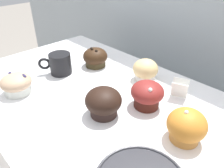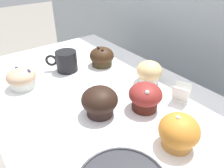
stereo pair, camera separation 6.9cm
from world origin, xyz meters
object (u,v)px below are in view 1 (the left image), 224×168
Objects in this scene: muffin_back_left at (145,71)px; muffin_back_center at (186,127)px; muffin_front_right at (95,58)px; muffin_front_center at (147,94)px; muffin_front_left at (103,102)px; coffee_cup at (60,63)px; muffin_back_right at (16,84)px.

muffin_back_left is 0.30m from muffin_back_center.
muffin_front_right is at bearing -165.44° from muffin_back_left.
muffin_front_center is at bearing 165.31° from muffin_back_center.
muffin_front_right is (-0.26, 0.19, -0.01)m from muffin_front_left.
muffin_front_left is 0.32m from muffin_front_right.
muffin_back_center is at bearing 3.57° from coffee_cup.
muffin_front_left reaches higher than coffee_cup.
muffin_front_center is at bearing -11.72° from muffin_front_right.
muffin_front_center is at bearing -49.52° from muffin_back_left.
muffin_back_right is at bearing -122.70° from muffin_back_left.
muffin_front_left is 0.94× the size of coffee_cup.
muffin_back_left is 0.93× the size of muffin_back_center.
muffin_back_right is 0.32m from muffin_front_right.
muffin_front_center is at bearing 36.21° from muffin_back_right.
muffin_front_center reaches higher than coffee_cup.
muffin_front_center is 1.00× the size of muffin_front_right.
muffin_front_left reaches higher than muffin_front_right.
muffin_front_right is 0.48m from muffin_back_center.
muffin_back_right is at bearing -83.75° from coffee_cup.
muffin_back_right is at bearing -155.12° from muffin_front_left.
muffin_back_left is 0.87× the size of muffin_front_left.
muffin_back_center is 0.51m from coffee_cup.
muffin_front_center is 0.89× the size of coffee_cup.
muffin_back_center is (0.49, 0.21, 0.01)m from muffin_back_right.
muffin_front_left is (0.28, 0.13, 0.01)m from muffin_back_right.
muffin_front_center reaches higher than muffin_front_right.
muffin_back_right is (-0.24, -0.37, -0.00)m from muffin_back_left.
muffin_front_center is 0.16m from muffin_back_left.
muffin_front_left is (0.04, -0.24, 0.00)m from muffin_back_left.
muffin_front_left is 0.23m from muffin_back_center.
muffin_front_center is at bearing 63.22° from muffin_front_left.
coffee_cup is at bearing 96.25° from muffin_back_right.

